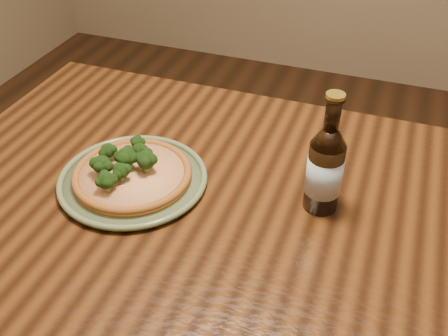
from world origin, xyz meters
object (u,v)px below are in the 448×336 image
(table, at_px, (279,244))
(beer_bottle, at_px, (325,168))
(plate, at_px, (133,179))
(pizza, at_px, (131,173))

(table, xyz_separation_m, beer_bottle, (0.07, 0.05, 0.19))
(beer_bottle, bearing_deg, table, -146.99)
(plate, distance_m, pizza, 0.02)
(plate, height_order, pizza, pizza)
(table, relative_size, beer_bottle, 6.03)
(pizza, distance_m, beer_bottle, 0.42)
(table, bearing_deg, beer_bottle, 34.03)
(plate, distance_m, beer_bottle, 0.42)
(table, distance_m, plate, 0.35)
(table, relative_size, pizza, 6.15)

